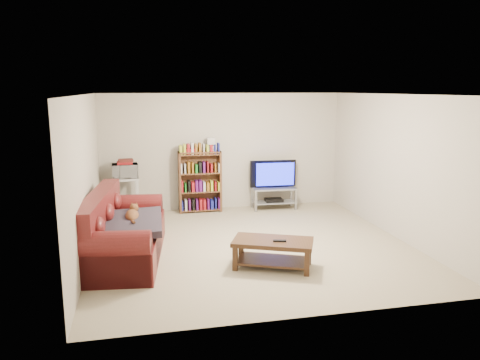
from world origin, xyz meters
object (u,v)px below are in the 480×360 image
object	(u,v)px
coffee_table	(273,248)
tv_stand	(274,194)
sofa	(119,236)
bookshelf	(200,181)

from	to	relation	value
coffee_table	tv_stand	bearing A→B (deg)	97.00
sofa	bookshelf	world-z (taller)	bookshelf
tv_stand	bookshelf	distance (m)	1.58
coffee_table	sofa	bearing A→B (deg)	-178.38
sofa	bookshelf	size ratio (longest dim) A/B	1.94
tv_stand	bookshelf	size ratio (longest dim) A/B	0.74
sofa	bookshelf	bearing A→B (deg)	64.44
coffee_table	tv_stand	distance (m)	3.29
coffee_table	bookshelf	bearing A→B (deg)	123.93
sofa	bookshelf	xyz separation A→B (m)	(1.53, 2.41, 0.30)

